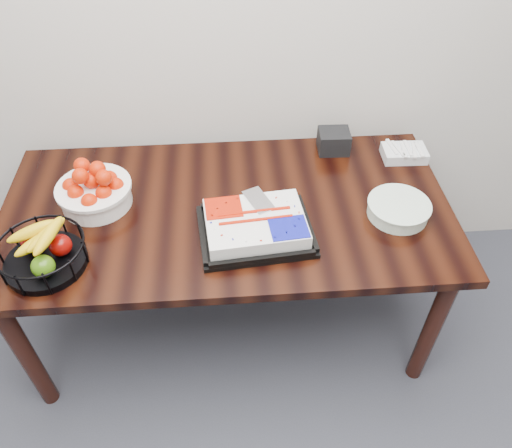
{
  "coord_description": "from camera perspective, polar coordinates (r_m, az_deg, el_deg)",
  "views": [
    {
      "loc": [
        0.01,
        0.52,
        2.1
      ],
      "look_at": [
        0.11,
        1.81,
        0.83
      ],
      "focal_mm": 35.0,
      "sensor_mm": 36.0,
      "label": 1
    }
  ],
  "objects": [
    {
      "name": "cake_tray",
      "position": [
        1.86,
        -0.06,
        -0.23
      ],
      "size": [
        0.45,
        0.37,
        0.09
      ],
      "color": "black",
      "rests_on": "table"
    },
    {
      "name": "napkin_box",
      "position": [
        2.3,
        8.86,
        9.35
      ],
      "size": [
        0.14,
        0.12,
        0.1
      ],
      "primitive_type": "cube",
      "rotation": [
        0.0,
        0.0,
        -0.04
      ],
      "color": "black",
      "rests_on": "table"
    },
    {
      "name": "plate_stack",
      "position": [
        2.02,
        15.95,
        1.65
      ],
      "size": [
        0.25,
        0.25,
        0.06
      ],
      "color": "white",
      "rests_on": "table"
    },
    {
      "name": "fork_bag",
      "position": [
        2.33,
        16.58,
        7.82
      ],
      "size": [
        0.19,
        0.13,
        0.06
      ],
      "color": "silver",
      "rests_on": "table"
    },
    {
      "name": "tangerine_bowl",
      "position": [
        2.06,
        -18.07,
        3.94
      ],
      "size": [
        0.3,
        0.3,
        0.19
      ],
      "color": "white",
      "rests_on": "table"
    },
    {
      "name": "fruit_basket",
      "position": [
        1.89,
        -23.27,
        -2.96
      ],
      "size": [
        0.31,
        0.31,
        0.16
      ],
      "color": "black",
      "rests_on": "table"
    },
    {
      "name": "table",
      "position": [
        2.06,
        -3.32,
        0.17
      ],
      "size": [
        1.8,
        0.9,
        0.75
      ],
      "color": "black",
      "rests_on": "ground"
    }
  ]
}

